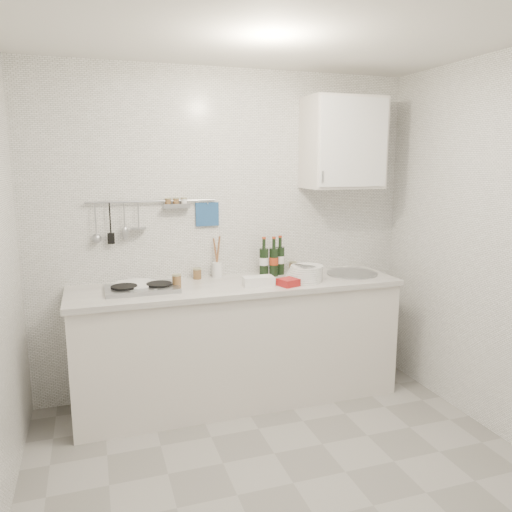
{
  "coord_description": "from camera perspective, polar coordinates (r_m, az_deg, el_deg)",
  "views": [
    {
      "loc": [
        -1.01,
        -2.36,
        1.8
      ],
      "look_at": [
        0.07,
        0.9,
        1.16
      ],
      "focal_mm": 35.0,
      "sensor_mm": 36.0,
      "label": 1
    }
  ],
  "objects": [
    {
      "name": "floor",
      "position": [
        3.14,
        4.28,
        -24.46
      ],
      "size": [
        3.0,
        3.0,
        0.0
      ],
      "primitive_type": "plane",
      "color": "slate",
      "rests_on": "ground"
    },
    {
      "name": "ceiling",
      "position": [
        2.66,
        5.11,
        25.83
      ],
      "size": [
        3.0,
        3.0,
        0.0
      ],
      "primitive_type": "plane",
      "rotation": [
        3.14,
        0.0,
        0.0
      ],
      "color": "silver",
      "rests_on": "back_wall"
    },
    {
      "name": "back_wall",
      "position": [
        3.93,
        -3.33,
        2.56
      ],
      "size": [
        3.0,
        0.02,
        2.5
      ],
      "primitive_type": "cube",
      "color": "silver",
      "rests_on": "floor"
    },
    {
      "name": "counter",
      "position": [
        3.86,
        -1.93,
        -10.13
      ],
      "size": [
        2.44,
        0.64,
        0.96
      ],
      "color": "silver",
      "rests_on": "floor"
    },
    {
      "name": "wall_rail",
      "position": [
        3.77,
        -12.04,
        4.69
      ],
      "size": [
        0.98,
        0.09,
        0.34
      ],
      "color": "#93969B",
      "rests_on": "back_wall"
    },
    {
      "name": "wall_cabinet",
      "position": [
        4.06,
        9.93,
        12.58
      ],
      "size": [
        0.6,
        0.38,
        0.7
      ],
      "color": "silver",
      "rests_on": "back_wall"
    },
    {
      "name": "plate_stack_hob",
      "position": [
        3.65,
        -13.71,
        -3.31
      ],
      "size": [
        0.32,
        0.31,
        0.04
      ],
      "rotation": [
        0.0,
        0.0,
        -0.14
      ],
      "color": "#505FB5",
      "rests_on": "counter"
    },
    {
      "name": "plate_stack_sink",
      "position": [
        3.8,
        5.59,
        -2.0
      ],
      "size": [
        0.31,
        0.3,
        0.12
      ],
      "rotation": [
        0.0,
        0.0,
        0.43
      ],
      "color": "white",
      "rests_on": "counter"
    },
    {
      "name": "wine_bottles",
      "position": [
        3.93,
        1.91,
        -0.02
      ],
      "size": [
        0.22,
        0.11,
        0.31
      ],
      "rotation": [
        0.0,
        0.0,
        0.18
      ],
      "color": "black",
      "rests_on": "counter"
    },
    {
      "name": "butter_dish",
      "position": [
        3.63,
        0.25,
        -2.87
      ],
      "size": [
        0.23,
        0.12,
        0.07
      ],
      "primitive_type": "cube",
      "rotation": [
        0.0,
        0.0,
        -0.04
      ],
      "color": "white",
      "rests_on": "counter"
    },
    {
      "name": "strawberry_punnet",
      "position": [
        3.63,
        3.71,
        -3.02
      ],
      "size": [
        0.16,
        0.16,
        0.05
      ],
      "primitive_type": "cube",
      "rotation": [
        0.0,
        0.0,
        0.32
      ],
      "color": "red",
      "rests_on": "counter"
    },
    {
      "name": "utensil_crock",
      "position": [
        3.89,
        -4.46,
        -1.32
      ],
      "size": [
        0.08,
        0.08,
        0.33
      ],
      "rotation": [
        0.0,
        0.0,
        0.43
      ],
      "color": "white",
      "rests_on": "counter"
    },
    {
      "name": "jar_a",
      "position": [
        3.86,
        -6.74,
        -2.0
      ],
      "size": [
        0.07,
        0.07,
        0.08
      ],
      "rotation": [
        0.0,
        0.0,
        -0.38
      ],
      "color": "brown",
      "rests_on": "counter"
    },
    {
      "name": "jar_b",
      "position": [
        4.11,
        4.24,
        -1.21
      ],
      "size": [
        0.07,
        0.07,
        0.08
      ],
      "rotation": [
        0.0,
        0.0,
        -0.23
      ],
      "color": "brown",
      "rests_on": "counter"
    },
    {
      "name": "jar_c",
      "position": [
        3.97,
        5.57,
        -1.62
      ],
      "size": [
        0.07,
        0.07,
        0.08
      ],
      "rotation": [
        0.0,
        0.0,
        -0.42
      ],
      "color": "brown",
      "rests_on": "counter"
    },
    {
      "name": "jar_d",
      "position": [
        3.59,
        -9.05,
        -2.85
      ],
      "size": [
        0.07,
        0.07,
        0.1
      ],
      "rotation": [
        0.0,
        0.0,
        -0.4
      ],
      "color": "brown",
      "rests_on": "counter"
    }
  ]
}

